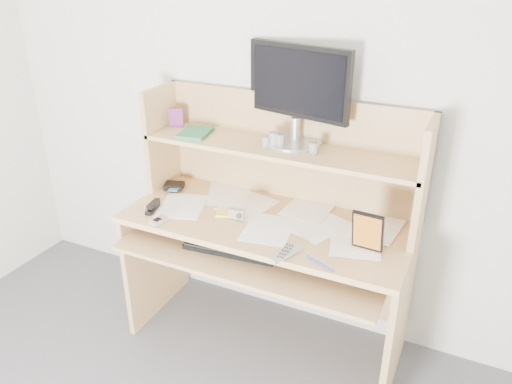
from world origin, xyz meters
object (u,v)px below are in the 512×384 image
at_px(keyboard, 233,246).
at_px(game_case, 368,232).
at_px(desk, 272,223).
at_px(monitor, 298,92).
at_px(tv_remote, 285,253).

xyz_separation_m(keyboard, game_case, (0.61, 0.09, 0.19)).
bearing_deg(keyboard, desk, 62.67).
bearing_deg(monitor, keyboard, -98.14).
relative_size(game_case, monitor, 0.35).
distance_m(keyboard, monitor, 0.79).
height_order(keyboard, monitor, monitor).
height_order(desk, monitor, monitor).
height_order(keyboard, tv_remote, tv_remote).
bearing_deg(tv_remote, monitor, 128.59).
xyz_separation_m(tv_remote, monitor, (-0.16, 0.50, 0.57)).
xyz_separation_m(desk, tv_remote, (0.21, -0.34, 0.07)).
bearing_deg(desk, game_case, -17.12).
bearing_deg(game_case, tv_remote, -145.20).
relative_size(tv_remote, game_case, 0.89).
relative_size(desk, tv_remote, 8.20).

